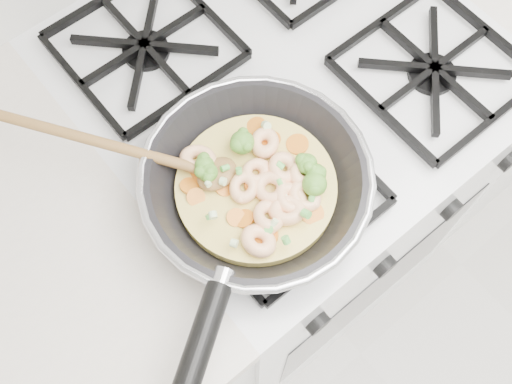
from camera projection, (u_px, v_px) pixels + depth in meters
stove at (278, 186)px, 1.30m from camera, size 0.60×0.60×0.92m
skillet at (255, 187)px, 0.76m from camera, size 0.41×0.45×0.09m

